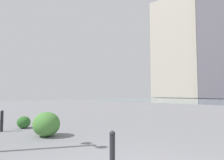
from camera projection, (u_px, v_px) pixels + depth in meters
building_annex at (178, 49)px, 72.59m from camera, size 16.98×11.02×36.32m
bollard_near at (112, 149)px, 4.21m from camera, size 0.13×0.13×0.81m
bollard_mid at (2, 120)px, 8.25m from camera, size 0.13×0.13×0.90m
shrub_low at (24, 122)px, 9.04m from camera, size 0.65×0.58×0.55m
shrub_wide at (46, 124)px, 7.33m from camera, size 1.08×0.97×0.92m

